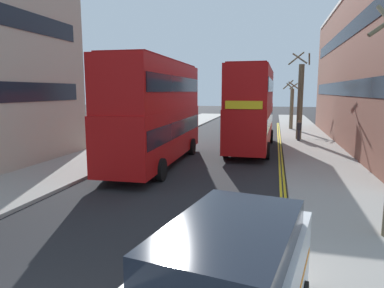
{
  "coord_description": "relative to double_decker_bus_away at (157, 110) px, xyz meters",
  "views": [
    {
      "loc": [
        3.89,
        -3.13,
        4.04
      ],
      "look_at": [
        0.5,
        11.0,
        1.8
      ],
      "focal_mm": 32.32,
      "sensor_mm": 36.0,
      "label": 1
    }
  ],
  "objects": [
    {
      "name": "sidewalk_right",
      "position": [
        8.85,
        1.34,
        -2.96
      ],
      "size": [
        4.0,
        80.0,
        0.14
      ],
      "primitive_type": "cube",
      "color": "#9E9991",
      "rests_on": "ground"
    },
    {
      "name": "sidewalk_left",
      "position": [
        -4.15,
        1.34,
        -2.96
      ],
      "size": [
        4.0,
        80.0,
        0.14
      ],
      "primitive_type": "cube",
      "color": "#9E9991",
      "rests_on": "ground"
    },
    {
      "name": "kerb_line_outer",
      "position": [
        6.75,
        -0.66,
        -3.03
      ],
      "size": [
        0.1,
        56.0,
        0.01
      ],
      "primitive_type": "cube",
      "color": "yellow",
      "rests_on": "ground"
    },
    {
      "name": "kerb_line_inner",
      "position": [
        6.59,
        -0.66,
        -3.03
      ],
      "size": [
        0.1,
        56.0,
        0.01
      ],
      "primitive_type": "cube",
      "color": "yellow",
      "rests_on": "ground"
    },
    {
      "name": "double_decker_bus_away",
      "position": [
        0.0,
        0.0,
        0.0
      ],
      "size": [
        2.99,
        10.86,
        5.64
      ],
      "color": "#B20F0F",
      "rests_on": "ground"
    },
    {
      "name": "double_decker_bus_oncoming",
      "position": [
        4.7,
        6.36,
        0.0
      ],
      "size": [
        2.95,
        10.85,
        5.64
      ],
      "color": "#B20F0F",
      "rests_on": "ground"
    },
    {
      "name": "pedestrian_far",
      "position": [
        8.14,
        10.5,
        -2.04
      ],
      "size": [
        0.34,
        0.22,
        1.62
      ],
      "color": "#2D2D38",
      "rests_on": "sidewalk_right"
    },
    {
      "name": "street_tree_near",
      "position": [
        8.19,
        11.5,
        0.29
      ],
      "size": [
        1.74,
        1.89,
        7.07
      ],
      "color": "#6B6047",
      "rests_on": "sidewalk_right"
    },
    {
      "name": "street_tree_mid",
      "position": [
        7.92,
        19.48,
        -0.48
      ],
      "size": [
        1.8,
        1.66,
        5.16
      ],
      "color": "#6B6047",
      "rests_on": "sidewalk_right"
    }
  ]
}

